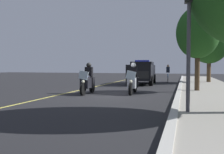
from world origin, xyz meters
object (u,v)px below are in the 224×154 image
at_px(cyclist_background, 168,73).
at_px(tree_far_back, 209,39).
at_px(police_motorcycle_lead_right, 133,81).
at_px(tree_mid_block, 198,33).
at_px(police_motorcycle_lead_left, 88,81).
at_px(police_suv, 142,72).
at_px(traffic_light, 189,12).

height_order(cyclist_background, tree_far_back, tree_far_back).
xyz_separation_m(police_motorcycle_lead_right, tree_mid_block, (-1.98, 3.44, 2.77)).
distance_m(tree_mid_block, tree_far_back, 8.63).
height_order(police_motorcycle_lead_left, police_suv, police_suv).
bearing_deg(police_motorcycle_lead_right, police_suv, -174.17).
bearing_deg(tree_far_back, cyclist_background, -89.12).
bearing_deg(cyclist_background, police_motorcycle_lead_right, -6.64).
height_order(police_motorcycle_lead_right, cyclist_background, police_motorcycle_lead_right).
height_order(police_motorcycle_lead_right, tree_mid_block, tree_mid_block).
relative_size(cyclist_background, tree_far_back, 0.28).
relative_size(cyclist_background, tree_mid_block, 0.36).
distance_m(police_motorcycle_lead_right, traffic_light, 6.45).
bearing_deg(police_suv, traffic_light, 15.90).
bearing_deg(police_motorcycle_lead_right, traffic_light, 28.44).
distance_m(police_suv, tree_mid_block, 7.22).
xyz_separation_m(police_motorcycle_lead_left, traffic_light, (4.46, 5.19, 2.47)).
height_order(police_motorcycle_lead_left, traffic_light, traffic_light).
height_order(police_motorcycle_lead_left, police_motorcycle_lead_right, same).
relative_size(police_suv, tree_far_back, 0.81).
bearing_deg(traffic_light, tree_mid_block, 175.24).
relative_size(traffic_light, tree_far_back, 0.68).
bearing_deg(cyclist_background, police_suv, -32.60).
relative_size(police_suv, cyclist_background, 2.84).
height_order(police_motorcycle_lead_right, traffic_light, traffic_light).
distance_m(police_motorcycle_lead_right, tree_far_back, 12.00).
bearing_deg(police_motorcycle_lead_left, traffic_light, 49.36).
relative_size(tree_mid_block, tree_far_back, 0.79).
height_order(police_motorcycle_lead_left, cyclist_background, police_motorcycle_lead_left).
distance_m(police_motorcycle_lead_left, tree_mid_block, 6.99).
distance_m(police_motorcycle_lead_left, traffic_light, 7.28).
xyz_separation_m(tree_mid_block, tree_far_back, (-8.49, 1.39, 0.55)).
distance_m(cyclist_background, traffic_light, 15.91).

